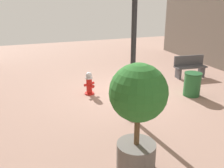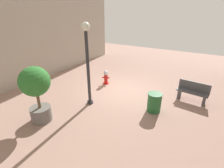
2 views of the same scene
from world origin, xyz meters
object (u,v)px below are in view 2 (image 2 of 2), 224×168
at_px(fire_hydrant, 106,77).
at_px(planter_tree, 36,89).
at_px(street_lamp, 87,56).
at_px(bench_near, 193,92).
at_px(trash_bin, 154,102).

distance_m(fire_hydrant, planter_tree, 4.51).
xyz_separation_m(fire_hydrant, planter_tree, (0.23, 4.40, 0.98)).
distance_m(fire_hydrant, street_lamp, 3.06).
bearing_deg(planter_tree, fire_hydrant, -93.01).
distance_m(bench_near, street_lamp, 5.29).
xyz_separation_m(street_lamp, trash_bin, (-2.81, -0.92, -1.87)).
bearing_deg(street_lamp, bench_near, -145.78).
bearing_deg(bench_near, fire_hydrant, 5.42).
relative_size(bench_near, street_lamp, 0.40).
relative_size(fire_hydrant, bench_near, 0.57).
distance_m(bench_near, planter_tree, 6.99).
relative_size(bench_near, trash_bin, 1.72).
height_order(bench_near, trash_bin, bench_near).
bearing_deg(trash_bin, fire_hydrant, -22.50).
xyz_separation_m(bench_near, trash_bin, (1.29, 1.87, -0.06)).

